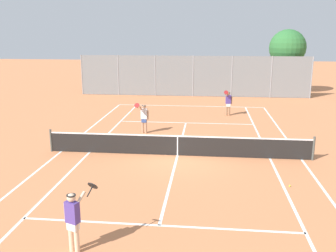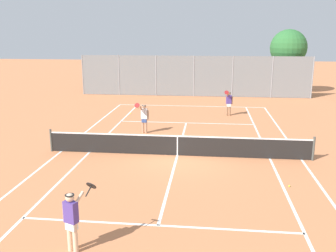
% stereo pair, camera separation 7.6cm
% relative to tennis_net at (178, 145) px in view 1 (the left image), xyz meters
% --- Properties ---
extents(ground_plane, '(120.00, 120.00, 0.00)m').
position_rel_tennis_net_xyz_m(ground_plane, '(0.00, 0.00, -0.51)').
color(ground_plane, '#CC7A4C').
extents(court_line_markings, '(11.10, 23.90, 0.01)m').
position_rel_tennis_net_xyz_m(court_line_markings, '(0.00, 0.00, -0.51)').
color(court_line_markings, white).
rests_on(court_line_markings, ground).
extents(tennis_net, '(12.00, 0.10, 1.07)m').
position_rel_tennis_net_xyz_m(tennis_net, '(0.00, 0.00, 0.00)').
color(tennis_net, '#474C47').
rests_on(tennis_net, ground).
extents(player_near_side, '(0.84, 0.69, 1.77)m').
position_rel_tennis_net_xyz_m(player_near_side, '(-1.97, -7.93, 0.42)').
color(player_near_side, beige).
rests_on(player_near_side, ground).
extents(player_far_left, '(0.70, 0.72, 1.77)m').
position_rel_tennis_net_xyz_m(player_far_left, '(-2.17, 3.72, 0.42)').
color(player_far_left, tan).
rests_on(player_far_left, ground).
extents(player_far_right, '(0.60, 0.79, 1.77)m').
position_rel_tennis_net_xyz_m(player_far_right, '(2.68, 8.80, 0.42)').
color(player_far_right, '#936B4C').
rests_on(player_far_right, ground).
extents(loose_tennis_ball_0, '(0.07, 0.07, 0.07)m').
position_rel_tennis_net_xyz_m(loose_tennis_ball_0, '(-3.97, 8.55, -0.48)').
color(loose_tennis_ball_0, '#D1DB33').
rests_on(loose_tennis_ball_0, ground).
extents(loose_tennis_ball_1, '(0.07, 0.07, 0.07)m').
position_rel_tennis_net_xyz_m(loose_tennis_ball_1, '(4.69, 2.07, -0.48)').
color(loose_tennis_ball_1, '#D1DB33').
rests_on(loose_tennis_ball_1, ground).
extents(loose_tennis_ball_2, '(0.07, 0.07, 0.07)m').
position_rel_tennis_net_xyz_m(loose_tennis_ball_2, '(3.47, 2.11, -0.48)').
color(loose_tennis_ball_2, '#D1DB33').
rests_on(loose_tennis_ball_2, ground).
extents(loose_tennis_ball_3, '(0.07, 0.07, 0.07)m').
position_rel_tennis_net_xyz_m(loose_tennis_ball_3, '(4.35, -3.10, -0.48)').
color(loose_tennis_ball_3, '#D1DB33').
rests_on(loose_tennis_ball_3, ground).
extents(back_fence, '(20.03, 0.08, 3.53)m').
position_rel_tennis_net_xyz_m(back_fence, '(0.00, 16.47, 1.26)').
color(back_fence, gray).
rests_on(back_fence, ground).
extents(tree_behind_left, '(3.23, 3.23, 5.75)m').
position_rel_tennis_net_xyz_m(tree_behind_left, '(8.32, 18.79, 3.52)').
color(tree_behind_left, brown).
rests_on(tree_behind_left, ground).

